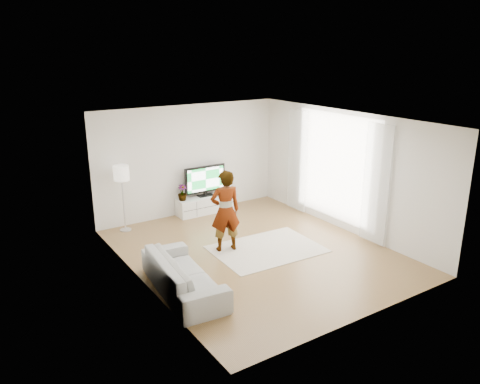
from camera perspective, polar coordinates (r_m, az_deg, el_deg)
floor at (r=9.97m, az=1.98°, el=-7.31°), size 6.00×6.00×0.00m
ceiling at (r=9.17m, az=2.16°, el=8.82°), size 6.00×6.00×0.00m
wall_left at (r=8.36m, az=-12.13°, el=-2.29°), size 0.02×6.00×2.80m
wall_right at (r=11.05m, az=12.75°, el=2.44°), size 0.02×6.00×2.80m
wall_back at (r=11.97m, az=-6.23°, el=3.88°), size 5.00×0.02×2.80m
wall_front at (r=7.37m, az=15.63°, el=-5.25°), size 5.00×0.02×2.80m
window at (r=11.23m, az=11.60°, el=3.01°), size 0.01×2.60×2.50m
curtain_near at (r=10.35m, az=16.26°, el=0.88°), size 0.04×0.70×2.60m
curtain_far at (r=12.13m, az=7.02°, el=3.80°), size 0.04×0.70×2.60m
media_console at (r=12.24m, az=-4.13°, el=-1.48°), size 1.59×0.45×0.45m
television at (r=12.07m, az=-4.26°, el=1.50°), size 1.14×0.22×0.80m
game_console at (r=12.47m, az=-1.37°, el=0.55°), size 0.08×0.17×0.23m
potted_plant at (r=11.82m, az=-7.05°, el=-0.08°), size 0.25×0.25×0.41m
rug at (r=10.11m, az=3.29°, el=-6.95°), size 2.33×1.72×0.01m
player at (r=9.74m, az=-1.80°, el=-2.31°), size 0.72×0.56×1.75m
sofa at (r=8.40m, az=-6.92°, el=-9.92°), size 1.08×2.29×0.65m
floor_lamp at (r=11.02m, az=-14.25°, el=1.91°), size 0.35×0.35×1.57m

